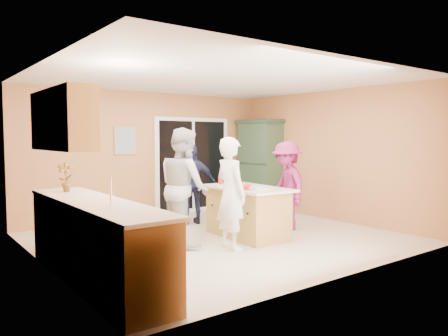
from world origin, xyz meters
TOP-DOWN VIEW (x-y plane):
  - floor at (0.00, 0.00)m, footprint 5.50×5.50m
  - ceiling at (0.00, 0.00)m, footprint 5.50×5.00m
  - wall_back at (0.00, 2.50)m, footprint 5.50×0.10m
  - wall_front at (0.00, -2.50)m, footprint 5.50×0.10m
  - wall_left at (-2.75, 0.00)m, footprint 0.10×5.00m
  - wall_right at (2.75, 0.00)m, footprint 0.10×5.00m
  - left_cabinet_run at (-2.45, -1.05)m, footprint 0.65×3.05m
  - upper_cabinets at (-2.58, -0.20)m, footprint 0.35×1.60m
  - sliding_door at (1.05, 2.46)m, footprint 1.90×0.07m
  - framed_picture at (-0.55, 2.48)m, footprint 0.46×0.04m
  - kitchen_island at (0.42, -0.19)m, footprint 0.94×1.64m
  - green_hutch at (2.49, 1.84)m, footprint 0.59×1.13m
  - woman_white at (-0.29, -0.65)m, footprint 0.43×0.63m
  - woman_grey at (-0.71, -0.03)m, footprint 0.83×0.98m
  - woman_navy at (0.28, 1.29)m, footprint 0.98×0.66m
  - woman_magenta at (1.37, -0.16)m, footprint 0.88×1.16m
  - serving_bowl at (0.11, -0.39)m, footprint 0.42×0.42m
  - tulip_vase at (-2.45, 0.13)m, footprint 0.25×0.22m
  - tumbler_near at (0.33, 0.44)m, footprint 0.10×0.10m
  - tumbler_far at (0.25, 0.14)m, footprint 0.09×0.09m
  - wine_bottle at (0.49, 0.09)m, footprint 0.08×0.08m
  - white_plate at (0.42, -0.53)m, footprint 0.33×0.33m

SIDE VIEW (x-z plane):
  - floor at x=0.00m, z-range 0.00..0.00m
  - kitchen_island at x=0.42m, z-range -0.03..0.81m
  - left_cabinet_run at x=-2.45m, z-range -0.16..1.08m
  - woman_navy at x=0.28m, z-range 0.00..1.54m
  - woman_magenta at x=1.37m, z-range 0.00..1.59m
  - woman_white at x=-0.29m, z-range 0.00..1.67m
  - white_plate at x=0.42m, z-range 0.84..0.86m
  - serving_bowl at x=0.11m, z-range 0.84..0.92m
  - tumbler_far at x=0.25m, z-range 0.84..0.96m
  - tumbler_near at x=0.33m, z-range 0.84..0.96m
  - woman_grey at x=-0.71m, z-range 0.00..1.81m
  - wine_bottle at x=0.49m, z-range 0.80..1.14m
  - green_hutch at x=2.49m, z-range -0.03..2.04m
  - sliding_door at x=1.05m, z-range 0.00..2.10m
  - tulip_vase at x=-2.45m, z-range 0.94..1.34m
  - wall_back at x=0.00m, z-range 0.00..2.60m
  - wall_front at x=0.00m, z-range 0.00..2.60m
  - wall_left at x=-2.75m, z-range 0.00..2.60m
  - wall_right at x=2.75m, z-range 0.00..2.60m
  - framed_picture at x=-0.55m, z-range 1.32..1.88m
  - upper_cabinets at x=-2.58m, z-range 1.50..2.25m
  - ceiling at x=0.00m, z-range 2.55..2.65m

